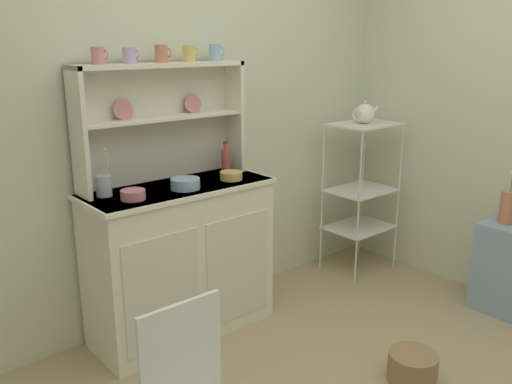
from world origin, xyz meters
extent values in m
cube|color=beige|center=(0.00, 1.62, 1.25)|extent=(3.84, 0.05, 2.50)
cube|color=silver|center=(-0.24, 1.37, 0.44)|extent=(1.04, 0.42, 0.88)
cube|color=beige|center=(-0.48, 1.16, 0.40)|extent=(0.44, 0.01, 0.62)
cube|color=beige|center=(0.01, 1.16, 0.40)|extent=(0.44, 0.01, 0.62)
cube|color=white|center=(-0.24, 1.37, 0.87)|extent=(1.07, 0.45, 0.02)
cube|color=silver|center=(-0.24, 1.57, 1.21)|extent=(1.00, 0.02, 0.66)
cube|color=silver|center=(-0.72, 1.49, 1.21)|extent=(0.02, 0.18, 0.66)
cube|color=silver|center=(0.25, 1.49, 1.21)|extent=(0.02, 0.18, 0.66)
cube|color=silver|center=(-0.24, 1.49, 1.24)|extent=(0.96, 0.16, 0.02)
cube|color=silver|center=(-0.24, 1.49, 1.52)|extent=(1.00, 0.18, 0.02)
cylinder|color=#D17A84|center=(-0.45, 1.53, 1.30)|extent=(0.11, 0.03, 0.11)
cylinder|color=#D17A84|center=(-0.02, 1.53, 1.30)|extent=(0.11, 0.03, 0.11)
cylinder|color=silver|center=(1.03, 1.12, 0.54)|extent=(0.01, 0.01, 1.09)
cylinder|color=silver|center=(1.47, 1.12, 0.54)|extent=(0.01, 0.01, 1.09)
cylinder|color=silver|center=(1.03, 1.46, 0.54)|extent=(0.01, 0.01, 1.09)
cylinder|color=silver|center=(1.47, 1.46, 0.54)|extent=(0.01, 0.01, 1.09)
cube|color=silver|center=(1.25, 1.29, 1.08)|extent=(0.47, 0.35, 0.01)
cube|color=silver|center=(1.25, 1.29, 0.61)|extent=(0.47, 0.35, 0.01)
cube|color=silver|center=(1.25, 1.29, 0.33)|extent=(0.47, 0.35, 0.01)
cube|color=white|center=(-0.95, 0.24, 0.65)|extent=(0.31, 0.02, 0.40)
cylinder|color=#93754C|center=(0.37, 0.20, 0.08)|extent=(0.25, 0.25, 0.15)
cylinder|color=#D17A84|center=(-0.59, 1.49, 1.58)|extent=(0.06, 0.06, 0.09)
torus|color=#D17A84|center=(-0.55, 1.49, 1.58)|extent=(0.01, 0.05, 0.05)
cylinder|color=#B79ECC|center=(-0.42, 1.49, 1.58)|extent=(0.07, 0.07, 0.08)
torus|color=#B79ECC|center=(-0.38, 1.49, 1.58)|extent=(0.01, 0.05, 0.05)
cylinder|color=#C67556|center=(-0.23, 1.49, 1.58)|extent=(0.07, 0.07, 0.09)
torus|color=#C67556|center=(-0.19, 1.49, 1.59)|extent=(0.01, 0.05, 0.05)
cylinder|color=#DBB760|center=(-0.06, 1.49, 1.58)|extent=(0.07, 0.07, 0.09)
torus|color=#DBB760|center=(-0.01, 1.49, 1.58)|extent=(0.01, 0.05, 0.05)
cylinder|color=#8EB2D1|center=(0.12, 1.49, 1.58)|extent=(0.07, 0.07, 0.09)
torus|color=#8EB2D1|center=(0.17, 1.49, 1.59)|extent=(0.01, 0.05, 0.05)
cylinder|color=#D17A84|center=(-0.55, 1.29, 0.90)|extent=(0.12, 0.12, 0.05)
cylinder|color=#8EB2D1|center=(-0.24, 1.29, 0.91)|extent=(0.16, 0.16, 0.06)
cylinder|color=#DBB760|center=(0.08, 1.29, 0.90)|extent=(0.13, 0.13, 0.05)
cylinder|color=#B74C47|center=(0.16, 1.45, 0.95)|extent=(0.05, 0.05, 0.14)
cylinder|color=#B74C47|center=(0.16, 1.45, 1.04)|extent=(0.02, 0.02, 0.04)
cylinder|color=#4C382D|center=(0.16, 1.45, 1.06)|extent=(0.03, 0.03, 0.01)
cylinder|color=#B2B7C6|center=(-0.63, 1.45, 0.93)|extent=(0.08, 0.08, 0.11)
cylinder|color=silver|center=(-0.61, 1.44, 1.01)|extent=(0.02, 0.03, 0.17)
ellipsoid|color=silver|center=(-0.61, 1.44, 1.10)|extent=(0.02, 0.01, 0.01)
cylinder|color=silver|center=(-0.61, 1.45, 1.02)|extent=(0.02, 0.04, 0.19)
ellipsoid|color=silver|center=(-0.61, 1.45, 1.12)|extent=(0.02, 0.01, 0.01)
sphere|color=white|center=(1.25, 1.29, 1.16)|extent=(0.14, 0.14, 0.14)
sphere|color=silver|center=(1.25, 1.29, 1.24)|extent=(0.02, 0.02, 0.02)
cylinder|color=white|center=(1.35, 1.29, 1.17)|extent=(0.09, 0.02, 0.07)
torus|color=white|center=(1.17, 1.29, 1.16)|extent=(0.01, 0.09, 0.09)
cylinder|color=#C67556|center=(1.44, 0.32, 0.67)|extent=(0.09, 0.09, 0.20)
cylinder|color=#4C844C|center=(1.43, 0.31, 0.82)|extent=(0.00, 0.01, 0.14)
camera|label=1|loc=(-1.76, -1.10, 1.65)|focal=38.09mm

